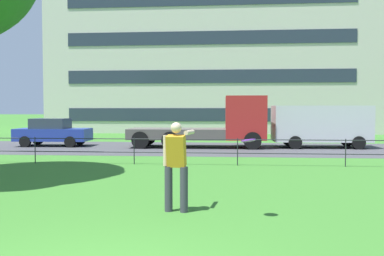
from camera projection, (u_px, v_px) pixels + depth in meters
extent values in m
cube|color=#424247|center=(198.00, 148.00, 21.84)|extent=(80.00, 7.64, 0.01)
cylinder|color=#232328|center=(35.00, 150.00, 15.87)|extent=(0.04, 0.04, 1.00)
cylinder|color=#232328|center=(134.00, 151.00, 15.54)|extent=(0.04, 0.04, 1.00)
cylinder|color=#232328|center=(238.00, 152.00, 15.20)|extent=(0.04, 0.04, 1.00)
cylinder|color=#232328|center=(346.00, 153.00, 14.87)|extent=(0.04, 0.04, 1.00)
cylinder|color=#232328|center=(185.00, 153.00, 15.37)|extent=(34.57, 0.03, 0.03)
cylinder|color=#232328|center=(185.00, 139.00, 15.35)|extent=(34.57, 0.03, 0.03)
cylinder|color=#383842|center=(169.00, 189.00, 8.39)|extent=(0.16, 0.16, 0.91)
cylinder|color=#383842|center=(184.00, 190.00, 8.32)|extent=(0.16, 0.16, 0.91)
cube|color=orange|center=(176.00, 151.00, 8.32)|extent=(0.40, 0.37, 0.66)
sphere|color=beige|center=(176.00, 128.00, 8.30)|extent=(0.22, 0.22, 0.22)
cylinder|color=beige|center=(189.00, 132.00, 8.56)|extent=(0.17, 0.63, 0.10)
cylinder|color=beige|center=(165.00, 151.00, 8.37)|extent=(0.09, 0.09, 0.62)
cylinder|color=purple|center=(248.00, 140.00, 7.75)|extent=(0.38, 0.38, 0.09)
cube|color=#233899|center=(53.00, 135.00, 23.19)|extent=(4.05, 1.83, 0.68)
cube|color=#2D3847|center=(51.00, 123.00, 23.17)|extent=(1.95, 1.58, 0.56)
cylinder|color=black|center=(80.00, 140.00, 23.94)|extent=(0.61, 0.22, 0.60)
cylinder|color=black|center=(70.00, 142.00, 22.33)|extent=(0.61, 0.22, 0.60)
cylinder|color=black|center=(38.00, 139.00, 24.08)|extent=(0.61, 0.22, 0.60)
cylinder|color=black|center=(25.00, 142.00, 22.47)|extent=(0.61, 0.22, 0.60)
cube|color=#B22323|center=(245.00, 118.00, 22.22)|extent=(2.13, 2.33, 2.30)
cube|color=#283342|center=(262.00, 111.00, 22.14)|extent=(0.15, 1.84, 0.87)
cube|color=#56514C|center=(177.00, 134.00, 22.53)|extent=(5.23, 2.38, 0.56)
cylinder|color=black|center=(250.00, 138.00, 23.30)|extent=(0.90, 0.31, 0.90)
cylinder|color=black|center=(253.00, 141.00, 21.20)|extent=(0.90, 0.31, 0.90)
cylinder|color=black|center=(175.00, 137.00, 23.61)|extent=(0.90, 0.31, 0.90)
cylinder|color=black|center=(170.00, 140.00, 21.50)|extent=(0.90, 0.31, 0.90)
cylinder|color=black|center=(148.00, 137.00, 23.72)|extent=(0.90, 0.31, 0.90)
cylinder|color=black|center=(140.00, 140.00, 21.62)|extent=(0.90, 0.31, 0.90)
cube|color=silver|center=(320.00, 123.00, 22.22)|extent=(5.06, 2.12, 1.90)
cube|color=#283342|center=(359.00, 117.00, 22.10)|extent=(0.17, 1.67, 0.76)
cylinder|color=black|center=(347.00, 140.00, 23.10)|extent=(0.69, 0.26, 0.68)
cylinder|color=black|center=(358.00, 143.00, 21.24)|extent=(0.69, 0.26, 0.68)
cylinder|color=black|center=(289.00, 140.00, 23.28)|extent=(0.69, 0.26, 0.68)
cylinder|color=black|center=(295.00, 143.00, 21.42)|extent=(0.69, 0.26, 0.68)
cube|color=beige|center=(212.00, 34.00, 41.55)|extent=(28.29, 14.87, 19.00)
cube|color=#283342|center=(208.00, 115.00, 34.48)|extent=(23.76, 0.06, 1.10)
cube|color=#283342|center=(208.00, 76.00, 34.34)|extent=(23.76, 0.06, 1.10)
cube|color=#283342|center=(208.00, 38.00, 34.20)|extent=(23.76, 0.06, 1.10)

